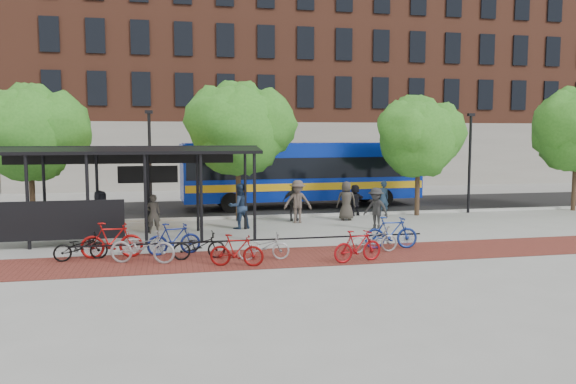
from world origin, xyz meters
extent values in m
plane|color=#9E9E99|center=(0.00, 0.00, 0.00)|extent=(160.00, 160.00, 0.00)
cube|color=black|center=(0.00, 8.00, 0.01)|extent=(160.00, 8.00, 0.01)
cube|color=#B7B7B2|center=(0.00, 4.00, 0.06)|extent=(160.00, 0.25, 0.12)
cube|color=maroon|center=(-2.00, -5.00, 0.00)|extent=(24.00, 3.00, 0.01)
cube|color=black|center=(-3.30, -4.10, 0.00)|extent=(12.00, 0.05, 0.95)
cube|color=brown|center=(10.00, 26.00, 10.00)|extent=(55.00, 14.00, 20.00)
cube|color=#7A664C|center=(-16.00, 40.00, 15.00)|extent=(22.00, 22.00, 30.00)
cylinder|color=black|center=(-11.00, -1.85, 1.65)|extent=(0.12, 0.12, 3.30)
cylinder|color=black|center=(-11.00, 0.85, 1.65)|extent=(0.12, 0.12, 3.30)
cylinder|color=black|center=(-9.00, -1.85, 1.65)|extent=(0.12, 0.12, 3.30)
cylinder|color=black|center=(-9.00, 0.85, 1.65)|extent=(0.12, 0.12, 3.30)
cylinder|color=black|center=(-7.00, -1.85, 1.65)|extent=(0.12, 0.12, 3.30)
cylinder|color=black|center=(-7.00, 0.85, 1.65)|extent=(0.12, 0.12, 3.30)
cylinder|color=black|center=(-5.00, -1.85, 1.65)|extent=(0.12, 0.12, 3.30)
cylinder|color=black|center=(-5.00, 0.85, 1.65)|extent=(0.12, 0.12, 3.30)
cylinder|color=black|center=(-3.00, -1.85, 1.65)|extent=(0.12, 0.12, 3.30)
cylinder|color=black|center=(-3.00, 0.85, 1.65)|extent=(0.12, 0.12, 3.30)
cube|color=black|center=(-10.00, -1.90, 1.00)|extent=(4.50, 0.08, 1.40)
cube|color=black|center=(-8.00, -1.20, 3.45)|extent=(10.60, 1.65, 0.29)
cube|color=black|center=(-8.00, 0.20, 3.45)|extent=(10.60, 1.65, 0.29)
cube|color=black|center=(-8.00, 0.90, 3.05)|extent=(9.00, 0.10, 0.40)
cube|color=black|center=(-7.00, 0.95, 2.40)|extent=(2.40, 0.12, 0.70)
cube|color=#FF7200|center=(-7.00, 1.03, 2.40)|extent=(2.20, 0.02, 0.55)
cylinder|color=#382619|center=(-12.00, 3.30, 1.19)|extent=(0.24, 0.24, 2.38)
sphere|color=#2E731E|center=(-12.00, 3.30, 3.98)|extent=(4.00, 4.00, 4.00)
sphere|color=#2E731E|center=(-11.00, 3.50, 4.28)|extent=(3.20, 3.20, 3.20)
sphere|color=#2E731E|center=(-12.80, 3.00, 4.38)|extent=(3.00, 3.00, 3.00)
sphere|color=#2E731E|center=(-11.90, 3.70, 4.78)|extent=(2.80, 2.80, 2.80)
cylinder|color=#382619|center=(-3.00, 3.30, 1.26)|extent=(0.24, 0.24, 2.52)
sphere|color=#2E731E|center=(-3.00, 3.30, 4.20)|extent=(4.20, 4.20, 4.20)
sphere|color=#2E731E|center=(-1.95, 3.50, 4.50)|extent=(3.36, 3.36, 3.36)
sphere|color=#2E731E|center=(-3.84, 3.00, 4.60)|extent=(3.15, 3.15, 3.15)
sphere|color=#2E731E|center=(-2.90, 3.70, 5.00)|extent=(2.94, 2.94, 2.94)
cylinder|color=#382619|center=(6.00, 3.30, 1.14)|extent=(0.24, 0.24, 2.27)
sphere|color=#2E731E|center=(6.00, 3.30, 3.79)|extent=(3.80, 3.80, 3.80)
sphere|color=#2E731E|center=(6.95, 3.50, 4.09)|extent=(3.04, 3.04, 3.04)
sphere|color=#2E731E|center=(5.24, 3.00, 4.20)|extent=(2.85, 2.85, 2.85)
sphere|color=#2E731E|center=(6.10, 3.70, 4.59)|extent=(2.66, 2.66, 2.66)
cylinder|color=#382619|center=(15.00, 3.30, 1.22)|extent=(0.24, 0.24, 2.45)
sphere|color=#2E731E|center=(14.12, 3.00, 4.61)|extent=(3.30, 3.30, 3.30)
sphere|color=#2E731E|center=(15.10, 3.70, 5.01)|extent=(3.08, 3.08, 3.08)
cylinder|color=black|center=(-7.00, 3.60, 2.50)|extent=(0.14, 0.14, 5.00)
cube|color=black|center=(-7.00, 3.60, 5.05)|extent=(0.35, 0.20, 0.15)
cylinder|color=black|center=(9.00, 3.60, 2.50)|extent=(0.14, 0.14, 5.00)
cube|color=black|center=(9.00, 3.60, 5.05)|extent=(0.35, 0.20, 0.15)
cube|color=#0824A0|center=(1.11, 7.66, 2.02)|extent=(13.42, 3.51, 3.05)
cube|color=black|center=(1.11, 7.66, 2.27)|extent=(13.15, 3.53, 1.11)
cube|color=gold|center=(1.11, 7.66, 1.27)|extent=(13.29, 3.55, 0.39)
cube|color=#0824A0|center=(1.11, 7.66, 3.49)|extent=(13.14, 3.21, 0.20)
cylinder|color=black|center=(-3.07, 6.02, 0.53)|extent=(1.08, 0.36, 1.06)
cylinder|color=black|center=(-3.20, 8.89, 0.53)|extent=(1.08, 0.36, 1.06)
cylinder|color=black|center=(5.43, 6.42, 0.53)|extent=(1.08, 0.36, 1.06)
cylinder|color=black|center=(5.29, 9.30, 0.53)|extent=(1.08, 0.36, 1.06)
imported|color=black|center=(-8.96, -4.07, 0.44)|extent=(1.75, 0.95, 0.87)
imported|color=#9A0F0E|center=(-8.01, -3.94, 0.59)|extent=(1.98, 0.58, 1.18)
imported|color=gray|center=(-6.99, -4.93, 0.54)|extent=(2.19, 1.30, 1.09)
imported|color=navy|center=(-6.03, -3.82, 0.54)|extent=(1.85, 0.80, 1.08)
imported|color=black|center=(-5.24, -4.70, 0.45)|extent=(1.74, 0.72, 0.89)
imported|color=maroon|center=(-4.16, -5.94, 0.50)|extent=(1.72, 0.88, 0.99)
imported|color=#9D9D9F|center=(-3.21, -5.24, 0.44)|extent=(1.69, 0.67, 0.87)
imported|color=maroon|center=(-0.35, -6.12, 0.51)|extent=(1.76, 0.81, 1.02)
imported|color=#949597|center=(0.64, -4.86, 0.46)|extent=(1.80, 0.73, 0.93)
imported|color=navy|center=(1.47, -4.38, 0.58)|extent=(1.95, 0.69, 1.15)
imported|color=black|center=(-8.87, 0.57, 0.91)|extent=(1.05, 1.01, 1.81)
imported|color=#48413A|center=(-6.81, 0.58, 0.80)|extent=(0.62, 0.43, 1.61)
imported|color=navy|center=(-3.24, 1.02, 0.98)|extent=(1.12, 0.98, 1.95)
imported|color=#50433C|center=(-0.42, 2.11, 0.98)|extent=(1.38, 0.95, 1.97)
imported|color=#272727|center=(-0.45, 2.86, 0.89)|extent=(1.07, 0.50, 1.78)
imported|color=black|center=(2.89, 3.80, 0.78)|extent=(1.49, 1.11, 1.56)
imported|color=#37322C|center=(2.01, 2.43, 0.93)|extent=(1.00, 0.76, 1.85)
imported|color=#20344B|center=(4.26, 3.51, 0.88)|extent=(0.68, 0.49, 1.75)
imported|color=#292929|center=(2.40, -0.44, 0.90)|extent=(1.25, 1.32, 1.80)
camera|label=1|loc=(-6.09, -22.72, 3.97)|focal=35.00mm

